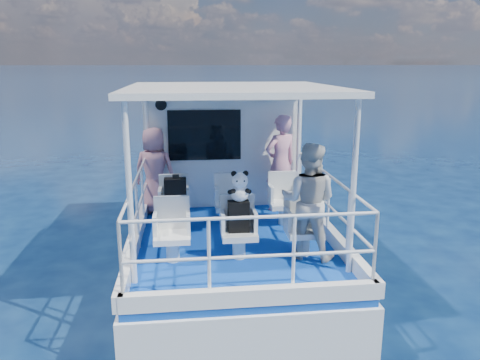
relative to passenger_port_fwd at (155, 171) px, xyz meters
name	(u,v)px	position (x,y,z in m)	size (l,w,h in m)	color
ground	(232,282)	(1.25, -1.08, -1.66)	(2000.00, 2000.00, 0.00)	#081C3F
hull	(226,257)	(1.25, -0.08, -1.66)	(3.00, 7.00, 1.60)	white
deck	(226,214)	(1.25, -0.08, -0.81)	(2.90, 6.90, 0.10)	#0B399D
cabin	(220,140)	(1.25, 1.22, 0.34)	(2.85, 2.00, 2.20)	white
canopy	(232,89)	(1.25, -1.28, 1.48)	(3.00, 3.20, 0.08)	white
canopy_posts	(233,167)	(1.25, -1.33, 0.34)	(2.77, 2.97, 2.20)	white
railings	(235,211)	(1.25, -1.66, -0.26)	(2.84, 3.59, 1.00)	white
seat_port_fwd	(175,217)	(0.35, -0.88, -0.57)	(0.48, 0.46, 0.38)	silver
seat_center_fwd	(230,215)	(1.25, -0.88, -0.57)	(0.48, 0.46, 0.38)	silver
seat_stbd_fwd	(284,213)	(2.15, -0.88, -0.57)	(0.48, 0.46, 0.38)	silver
seat_port_aft	(173,248)	(0.35, -2.18, -0.57)	(0.48, 0.46, 0.38)	silver
seat_center_aft	(239,245)	(1.25, -2.18, -0.57)	(0.48, 0.46, 0.38)	silver
seat_stbd_aft	(303,242)	(2.15, -2.18, -0.57)	(0.48, 0.46, 0.38)	silver
passenger_port_fwd	(155,171)	(0.00, 0.00, 0.00)	(0.57, 0.41, 1.53)	#BF7B87
passenger_stbd_fwd	(281,163)	(2.24, -0.09, 0.10)	(0.63, 0.41, 1.73)	pink
passenger_stbd_aft	(308,201)	(2.19, -2.23, 0.03)	(0.77, 0.60, 1.59)	silver
backpack_port	(175,192)	(0.38, -0.90, -0.16)	(0.35, 0.20, 0.46)	black
backpack_center	(239,216)	(1.25, -2.17, -0.17)	(0.29, 0.16, 0.43)	black
compact_camera	(176,176)	(0.39, -0.90, 0.10)	(0.10, 0.06, 0.06)	black
panda	(240,186)	(1.26, -2.17, 0.25)	(0.27, 0.22, 0.41)	white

